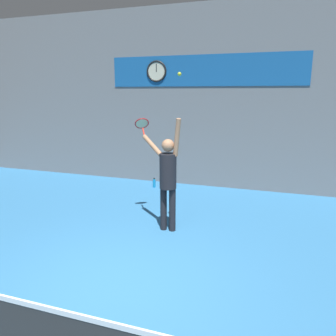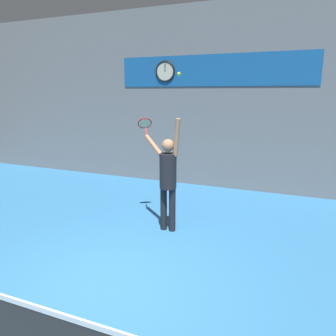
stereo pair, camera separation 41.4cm
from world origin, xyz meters
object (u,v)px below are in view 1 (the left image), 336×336
tennis_racket (142,124)px  tennis_ball (179,74)px  tennis_player (168,175)px  water_bottle (154,183)px  scoreboard_clock (156,71)px

tennis_racket → tennis_ball: size_ratio=6.33×
tennis_player → water_bottle: (-1.32, 2.71, -1.00)m
tennis_player → tennis_ball: size_ratio=33.11×
tennis_player → tennis_racket: size_ratio=5.23×
scoreboard_clock → tennis_racket: (0.67, -2.69, -1.24)m
tennis_ball → water_bottle: 4.30m
tennis_ball → water_bottle: (-1.57, 2.81, -2.86)m
scoreboard_clock → tennis_player: (1.45, -3.31, -2.12)m
tennis_ball → tennis_racket: bearing=145.2°
tennis_racket → tennis_ball: bearing=-34.8°
tennis_player → tennis_ball: tennis_ball is taller
scoreboard_clock → tennis_player: bearing=-66.3°
tennis_player → tennis_racket: (-0.78, 0.62, 0.89)m
tennis_player → scoreboard_clock: bearing=113.7°
scoreboard_clock → tennis_ball: (1.70, -3.41, -0.27)m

